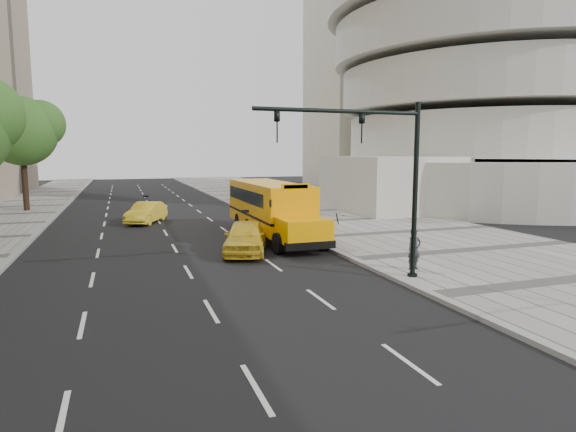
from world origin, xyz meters
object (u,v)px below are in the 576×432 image
object	(u,v)px
taxi_far	(146,213)
taxi_near	(245,237)
tree_c	(23,131)
school_bus	(270,205)
pedestrian	(414,249)
traffic_signal	(381,169)

from	to	relation	value
taxi_far	taxi_near	bearing A→B (deg)	-47.82
tree_c	taxi_near	size ratio (longest dim) A/B	2.01
tree_c	school_bus	world-z (taller)	tree_c
taxi_near	taxi_far	world-z (taller)	taxi_near
taxi_near	taxi_far	size ratio (longest dim) A/B	1.06
taxi_near	taxi_far	xyz separation A→B (m)	(-3.82, 11.83, -0.07)
taxi_near	tree_c	bearing A→B (deg)	138.21
taxi_near	pedestrian	distance (m)	7.83
school_bus	taxi_far	world-z (taller)	school_bus
tree_c	taxi_far	world-z (taller)	tree_c
school_bus	taxi_near	size ratio (longest dim) A/B	2.57
taxi_near	traffic_signal	distance (m)	8.13
pedestrian	traffic_signal	world-z (taller)	traffic_signal
school_bus	taxi_near	distance (m)	4.98
taxi_far	pedestrian	size ratio (longest dim) A/B	2.63
tree_c	pedestrian	distance (m)	32.78
school_bus	pedestrian	size ratio (longest dim) A/B	7.19
school_bus	taxi_far	bearing A→B (deg)	129.59
taxi_far	traffic_signal	xyz separation A→B (m)	(7.01, -18.53, 3.40)
tree_c	traffic_signal	bearing A→B (deg)	-60.86
tree_c	school_bus	bearing A→B (deg)	-48.90
pedestrian	school_bus	bearing A→B (deg)	101.08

